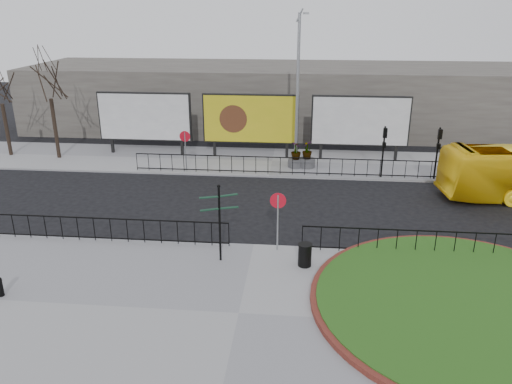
# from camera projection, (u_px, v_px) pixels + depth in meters

# --- Properties ---
(ground) EXTENTS (90.00, 90.00, 0.00)m
(ground) POSITION_uv_depth(u_px,v_px,m) (254.00, 247.00, 20.85)
(ground) COLOR black
(ground) RESTS_ON ground
(pavement_near) EXTENTS (30.00, 10.00, 0.12)m
(pavement_near) POSITION_uv_depth(u_px,v_px,m) (239.00, 315.00, 16.16)
(pavement_near) COLOR gray
(pavement_near) RESTS_ON ground
(pavement_far) EXTENTS (44.00, 6.00, 0.12)m
(pavement_far) POSITION_uv_depth(u_px,v_px,m) (272.00, 162.00, 32.02)
(pavement_far) COLOR gray
(pavement_far) RESTS_ON ground
(brick_edge) EXTENTS (10.40, 10.40, 0.18)m
(brick_edge) POSITION_uv_depth(u_px,v_px,m) (469.00, 306.00, 16.38)
(brick_edge) COLOR maroon
(brick_edge) RESTS_ON pavement_near
(grass_lawn) EXTENTS (10.00, 10.00, 0.22)m
(grass_lawn) POSITION_uv_depth(u_px,v_px,m) (469.00, 305.00, 16.37)
(grass_lawn) COLOR #194B14
(grass_lawn) RESTS_ON pavement_near
(railing_near_left) EXTENTS (10.00, 0.10, 1.10)m
(railing_near_left) POSITION_uv_depth(u_px,v_px,m) (111.00, 230.00, 20.86)
(railing_near_left) COLOR black
(railing_near_left) RESTS_ON pavement_near
(railing_near_right) EXTENTS (9.00, 0.10, 1.10)m
(railing_near_right) POSITION_uv_depth(u_px,v_px,m) (416.00, 242.00, 19.76)
(railing_near_right) COLOR black
(railing_near_right) RESTS_ON pavement_near
(railing_far) EXTENTS (18.00, 0.10, 1.10)m
(railing_far) POSITION_uv_depth(u_px,v_px,m) (286.00, 166.00, 29.20)
(railing_far) COLOR black
(railing_far) RESTS_ON pavement_far
(speed_sign_far) EXTENTS (0.64, 0.07, 2.47)m
(speed_sign_far) POSITION_uv_depth(u_px,v_px,m) (185.00, 142.00, 29.39)
(speed_sign_far) COLOR gray
(speed_sign_far) RESTS_ON pavement_far
(speed_sign_near) EXTENTS (0.64, 0.07, 2.47)m
(speed_sign_near) POSITION_uv_depth(u_px,v_px,m) (278.00, 209.00, 19.72)
(speed_sign_near) COLOR gray
(speed_sign_near) RESTS_ON pavement_near
(billboard_left) EXTENTS (6.20, 0.31, 4.10)m
(billboard_left) POSITION_uv_depth(u_px,v_px,m) (145.00, 117.00, 32.78)
(billboard_left) COLOR black
(billboard_left) RESTS_ON pavement_far
(billboard_mid) EXTENTS (6.20, 0.31, 4.10)m
(billboard_mid) POSITION_uv_depth(u_px,v_px,m) (250.00, 119.00, 32.17)
(billboard_mid) COLOR black
(billboard_mid) RESTS_ON pavement_far
(billboard_right) EXTENTS (6.20, 0.31, 4.10)m
(billboard_right) POSITION_uv_depth(u_px,v_px,m) (360.00, 121.00, 31.55)
(billboard_right) COLOR black
(billboard_right) RESTS_ON pavement_far
(lamp_post) EXTENTS (0.74, 0.18, 9.23)m
(lamp_post) POSITION_uv_depth(u_px,v_px,m) (298.00, 90.00, 29.28)
(lamp_post) COLOR gray
(lamp_post) RESTS_ON pavement_far
(signal_pole_a) EXTENTS (0.22, 0.26, 3.00)m
(signal_pole_a) POSITION_uv_depth(u_px,v_px,m) (384.00, 144.00, 28.25)
(signal_pole_a) COLOR black
(signal_pole_a) RESTS_ON pavement_far
(signal_pole_b) EXTENTS (0.22, 0.26, 3.00)m
(signal_pole_b) POSITION_uv_depth(u_px,v_px,m) (438.00, 146.00, 27.98)
(signal_pole_b) COLOR black
(signal_pole_b) RESTS_ON pavement_far
(tree_left) EXTENTS (2.00, 2.00, 7.00)m
(tree_left) POSITION_uv_depth(u_px,v_px,m) (52.00, 104.00, 31.54)
(tree_left) COLOR #2D2119
(tree_left) RESTS_ON pavement_far
(tree_mid) EXTENTS (2.00, 2.00, 6.20)m
(tree_mid) POSITION_uv_depth(u_px,v_px,m) (3.00, 109.00, 32.27)
(tree_mid) COLOR #2D2119
(tree_mid) RESTS_ON pavement_far
(building_backdrop) EXTENTS (40.00, 10.00, 5.00)m
(building_backdrop) POSITION_uv_depth(u_px,v_px,m) (280.00, 97.00, 40.49)
(building_backdrop) COLOR #646058
(building_backdrop) RESTS_ON ground
(fingerpost_sign) EXTENTS (1.43, 0.74, 3.14)m
(fingerpost_sign) POSITION_uv_depth(u_px,v_px,m) (219.00, 215.00, 18.86)
(fingerpost_sign) COLOR black
(fingerpost_sign) RESTS_ON pavement_near
(litter_bin) EXTENTS (0.55, 0.55, 0.90)m
(litter_bin) POSITION_uv_depth(u_px,v_px,m) (305.00, 255.00, 18.95)
(litter_bin) COLOR black
(litter_bin) RESTS_ON pavement_near
(planter_b) EXTENTS (0.95, 0.95, 1.58)m
(planter_b) POSITION_uv_depth(u_px,v_px,m) (296.00, 157.00, 30.62)
(planter_b) COLOR #4C4C4F
(planter_b) RESTS_ON pavement_far
(planter_c) EXTENTS (1.03, 1.03, 1.62)m
(planter_c) POSITION_uv_depth(u_px,v_px,m) (307.00, 157.00, 30.61)
(planter_c) COLOR #4C4C4F
(planter_c) RESTS_ON pavement_far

